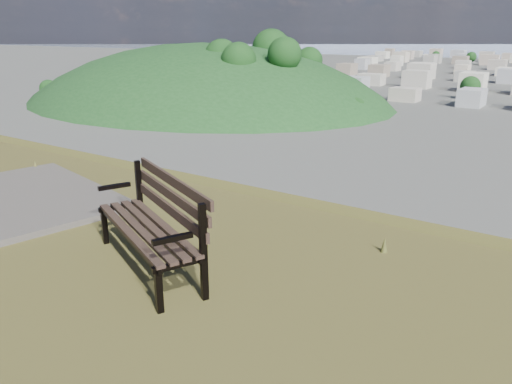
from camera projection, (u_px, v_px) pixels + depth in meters
The scene contains 2 objects.
park_bench at pixel (155, 218), 5.10m from camera, with size 1.90×1.29×0.96m.
green_wooded_hill at pixel (204, 101), 200.83m from camera, with size 176.81×141.45×88.41m.
Camera 1 is at (4.08, -1.83, 27.37)m, focal length 35.00 mm.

